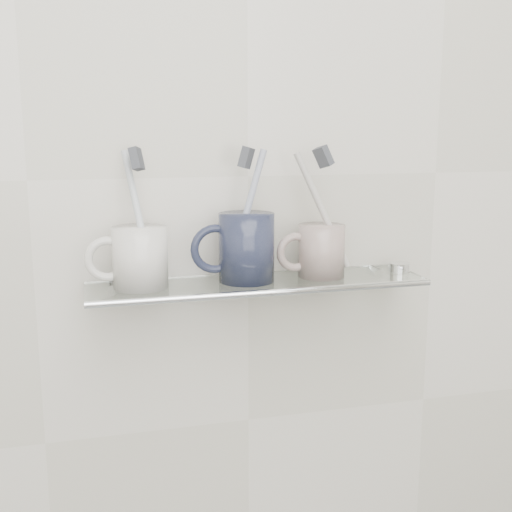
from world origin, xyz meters
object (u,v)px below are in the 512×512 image
object	(u,v)px
shelf_glass	(258,284)
mug_center	(247,247)
mug_left	(140,257)
mug_right	(321,251)

from	to	relation	value
shelf_glass	mug_center	bearing A→B (deg)	163.28
mug_center	mug_left	bearing A→B (deg)	165.46
mug_center	mug_right	world-z (taller)	mug_center
shelf_glass	mug_center	xyz separation A→B (m)	(-0.02, 0.00, 0.05)
mug_left	mug_right	distance (m)	0.27
mug_center	shelf_glass	bearing A→B (deg)	-31.25
shelf_glass	mug_left	bearing A→B (deg)	178.33
mug_left	shelf_glass	bearing A→B (deg)	-22.67
shelf_glass	mug_left	world-z (taller)	mug_left
mug_center	mug_right	xyz separation A→B (m)	(0.12, 0.00, -0.01)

